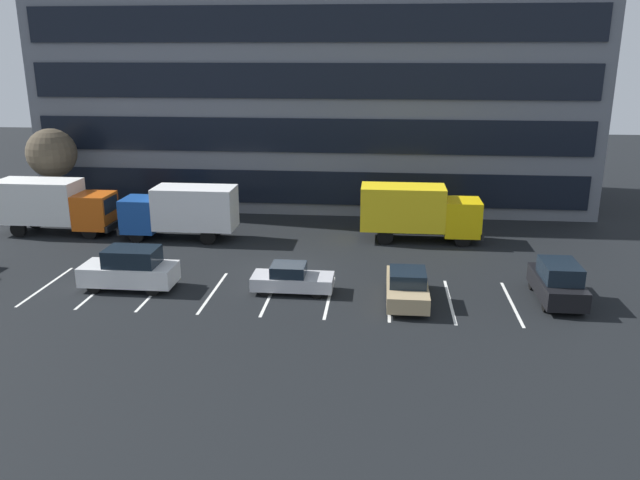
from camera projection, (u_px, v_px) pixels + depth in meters
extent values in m
plane|color=black|center=(282.00, 270.00, 33.31)|extent=(120.00, 120.00, 0.00)
cube|color=slate|center=(317.00, 55.00, 47.36)|extent=(39.32, 12.53, 21.60)
cube|color=black|center=(308.00, 188.00, 43.87)|extent=(37.75, 0.16, 2.30)
cube|color=black|center=(308.00, 136.00, 42.83)|extent=(37.75, 0.16, 2.30)
cube|color=black|center=(307.00, 81.00, 41.80)|extent=(37.75, 0.16, 2.30)
cube|color=black|center=(307.00, 23.00, 40.76)|extent=(37.75, 0.16, 2.30)
cube|color=silver|center=(46.00, 286.00, 31.08)|extent=(0.14, 5.40, 0.01)
cube|color=silver|center=(101.00, 288.00, 30.81)|extent=(0.14, 5.40, 0.01)
cube|color=silver|center=(156.00, 290.00, 30.55)|extent=(0.14, 5.40, 0.01)
cube|color=silver|center=(213.00, 292.00, 30.28)|extent=(0.14, 5.40, 0.01)
cube|color=silver|center=(271.00, 294.00, 30.01)|extent=(0.14, 5.40, 0.01)
cube|color=silver|center=(329.00, 297.00, 29.75)|extent=(0.14, 5.40, 0.01)
cube|color=silver|center=(389.00, 299.00, 29.48)|extent=(0.14, 5.40, 0.01)
cube|color=silver|center=(450.00, 301.00, 29.21)|extent=(0.14, 5.40, 0.01)
cube|color=silver|center=(512.00, 303.00, 28.94)|extent=(0.14, 5.40, 0.01)
cube|color=yellow|center=(462.00, 217.00, 37.84)|extent=(2.11, 2.30, 2.11)
cube|color=black|center=(480.00, 211.00, 37.62)|extent=(0.06, 1.94, 0.93)
cube|color=yellow|center=(403.00, 207.00, 38.02)|extent=(4.99, 2.40, 2.59)
cube|color=black|center=(480.00, 232.00, 37.99)|extent=(0.19, 2.30, 0.38)
cylinder|color=black|center=(459.00, 230.00, 39.08)|extent=(0.96, 0.29, 0.96)
cylinder|color=black|center=(463.00, 239.00, 37.20)|extent=(0.96, 0.29, 0.96)
cylinder|color=black|center=(385.00, 228.00, 39.52)|extent=(0.96, 0.29, 0.96)
cylinder|color=black|center=(385.00, 237.00, 37.63)|extent=(0.96, 0.29, 0.96)
cube|color=#194799|center=(141.00, 214.00, 38.70)|extent=(2.05, 2.23, 2.05)
cube|color=black|center=(125.00, 207.00, 38.68)|extent=(0.06, 1.88, 0.90)
cube|color=white|center=(195.00, 208.00, 38.23)|extent=(4.84, 2.33, 2.51)
cube|color=black|center=(125.00, 228.00, 39.06)|extent=(0.19, 2.23, 0.37)
cylinder|color=black|center=(137.00, 235.00, 38.08)|extent=(0.93, 0.28, 0.93)
cylinder|color=black|center=(148.00, 226.00, 39.91)|extent=(0.93, 0.28, 0.93)
cylinder|color=black|center=(208.00, 237.00, 37.66)|extent=(0.93, 0.28, 0.93)
cylinder|color=black|center=(216.00, 228.00, 39.49)|extent=(0.93, 0.28, 0.93)
cube|color=#D85914|center=(95.00, 211.00, 39.36)|extent=(2.13, 2.33, 2.13)
cube|color=black|center=(111.00, 204.00, 39.14)|extent=(0.06, 1.95, 0.94)
cube|color=white|center=(39.00, 201.00, 39.55)|extent=(5.04, 2.42, 2.62)
cube|color=black|center=(114.00, 225.00, 39.52)|extent=(0.19, 2.33, 0.39)
cylinder|color=black|center=(104.00, 223.00, 40.61)|extent=(0.97, 0.29, 0.97)
cylinder|color=black|center=(90.00, 231.00, 38.71)|extent=(0.97, 0.29, 0.97)
cylinder|color=black|center=(36.00, 221.00, 41.05)|extent=(0.97, 0.29, 0.97)
cylinder|color=black|center=(19.00, 229.00, 39.15)|extent=(0.97, 0.29, 0.97)
cube|color=silver|center=(293.00, 281.00, 30.19)|extent=(3.87, 1.62, 0.63)
cube|color=black|center=(289.00, 270.00, 30.04)|extent=(1.63, 1.43, 0.54)
cylinder|color=black|center=(320.00, 282.00, 30.82)|extent=(0.54, 0.20, 0.54)
cylinder|color=black|center=(317.00, 293.00, 29.48)|extent=(0.54, 0.20, 0.54)
cylinder|color=black|center=(270.00, 281.00, 31.06)|extent=(0.54, 0.20, 0.54)
cylinder|color=black|center=(265.00, 291.00, 29.72)|extent=(0.54, 0.20, 0.54)
cube|color=white|center=(129.00, 274.00, 30.62)|extent=(4.51, 1.91, 0.93)
cube|color=black|center=(132.00, 257.00, 30.34)|extent=(2.48, 1.68, 0.83)
cylinder|color=black|center=(94.00, 287.00, 30.08)|extent=(0.67, 0.22, 0.67)
cylinder|color=black|center=(109.00, 275.00, 31.67)|extent=(0.67, 0.22, 0.67)
cylinder|color=black|center=(153.00, 289.00, 29.80)|extent=(0.67, 0.22, 0.67)
cylinder|color=black|center=(165.00, 277.00, 31.40)|extent=(0.67, 0.22, 0.67)
cube|color=tan|center=(407.00, 289.00, 29.01)|extent=(1.85, 4.43, 0.72)
cube|color=black|center=(408.00, 277.00, 28.61)|extent=(1.63, 1.86, 0.62)
cylinder|color=black|center=(389.00, 284.00, 30.53)|extent=(0.23, 0.62, 0.62)
cylinder|color=black|center=(423.00, 285.00, 30.37)|extent=(0.23, 0.62, 0.62)
cylinder|color=black|center=(389.00, 306.00, 27.83)|extent=(0.23, 0.62, 0.62)
cylinder|color=black|center=(426.00, 308.00, 27.67)|extent=(0.23, 0.62, 0.62)
cube|color=black|center=(557.00, 286.00, 29.09)|extent=(1.80, 4.25, 0.88)
cube|color=black|center=(560.00, 271.00, 28.65)|extent=(1.58, 2.34, 0.78)
cylinder|color=black|center=(532.00, 283.00, 30.57)|extent=(0.20, 0.63, 0.63)
cylinder|color=black|center=(566.00, 284.00, 30.42)|extent=(0.20, 0.63, 0.63)
cylinder|color=black|center=(545.00, 305.00, 27.98)|extent=(0.20, 0.63, 0.63)
cylinder|color=black|center=(582.00, 306.00, 27.83)|extent=(0.20, 0.63, 0.63)
cylinder|color=#473323|center=(57.00, 195.00, 43.18)|extent=(0.28, 0.28, 3.23)
sphere|color=#4C4233|center=(52.00, 153.00, 42.35)|extent=(3.29, 3.29, 3.29)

